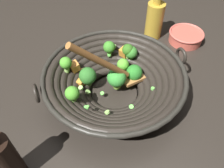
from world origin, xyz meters
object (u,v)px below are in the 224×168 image
at_px(wok, 114,80).
at_px(prep_bowl, 186,36).
at_px(soy_sauce_bottle, 6,159).
at_px(cooking_oil_bottle, 155,19).

xyz_separation_m(wok, prep_bowl, (-0.05, -0.40, -0.04)).
bearing_deg(prep_bowl, soy_sauce_bottle, 84.22).
bearing_deg(soy_sauce_bottle, wok, -94.24).
xyz_separation_m(soy_sauce_bottle, prep_bowl, (-0.08, -0.75, -0.06)).
relative_size(soy_sauce_bottle, prep_bowl, 1.51).
distance_m(soy_sauce_bottle, prep_bowl, 0.75).
bearing_deg(soy_sauce_bottle, prep_bowl, -95.78).
height_order(wok, prep_bowl, wok).
height_order(soy_sauce_bottle, prep_bowl, soy_sauce_bottle).
bearing_deg(cooking_oil_bottle, prep_bowl, -156.85).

